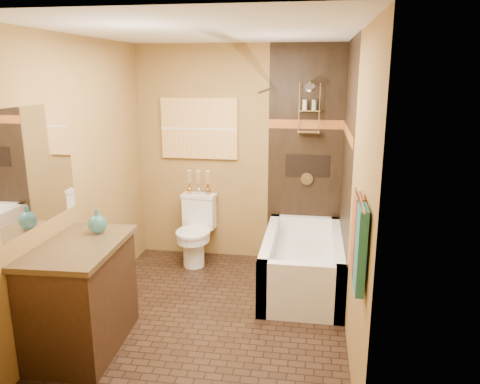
% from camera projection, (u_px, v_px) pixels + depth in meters
% --- Properties ---
extents(floor, '(3.00, 3.00, 0.00)m').
position_uv_depth(floor, '(213.00, 315.00, 4.33)').
color(floor, black).
rests_on(floor, ground).
extents(wall_left, '(0.02, 3.00, 2.50)m').
position_uv_depth(wall_left, '(80.00, 179.00, 4.20)').
color(wall_left, olive).
rests_on(wall_left, floor).
extents(wall_right, '(0.02, 3.00, 2.50)m').
position_uv_depth(wall_right, '(353.00, 190.00, 3.83)').
color(wall_right, olive).
rests_on(wall_right, floor).
extents(wall_back, '(2.40, 0.02, 2.50)m').
position_uv_depth(wall_back, '(239.00, 155.00, 5.45)').
color(wall_back, olive).
rests_on(wall_back, floor).
extents(wall_front, '(2.40, 0.02, 2.50)m').
position_uv_depth(wall_front, '(151.00, 247.00, 2.58)').
color(wall_front, olive).
rests_on(wall_front, floor).
extents(ceiling, '(3.00, 3.00, 0.00)m').
position_uv_depth(ceiling, '(208.00, 31.00, 3.70)').
color(ceiling, silver).
rests_on(ceiling, wall_back).
extents(alcove_tile_back, '(0.85, 0.01, 2.50)m').
position_uv_depth(alcove_tile_back, '(305.00, 157.00, 5.32)').
color(alcove_tile_back, black).
rests_on(alcove_tile_back, wall_back).
extents(alcove_tile_right, '(0.01, 1.50, 2.50)m').
position_uv_depth(alcove_tile_right, '(346.00, 171.00, 4.55)').
color(alcove_tile_right, black).
rests_on(alcove_tile_right, wall_right).
extents(mosaic_band_back, '(0.85, 0.01, 0.10)m').
position_uv_depth(mosaic_band_back, '(307.00, 124.00, 5.22)').
color(mosaic_band_back, brown).
rests_on(mosaic_band_back, alcove_tile_back).
extents(mosaic_band_right, '(0.01, 1.50, 0.10)m').
position_uv_depth(mosaic_band_right, '(347.00, 133.00, 4.46)').
color(mosaic_band_right, brown).
rests_on(mosaic_band_right, alcove_tile_right).
extents(alcove_niche, '(0.50, 0.01, 0.25)m').
position_uv_depth(alcove_niche, '(307.00, 166.00, 5.33)').
color(alcove_niche, black).
rests_on(alcove_niche, alcove_tile_back).
extents(shower_fixtures, '(0.24, 0.33, 1.16)m').
position_uv_depth(shower_fixtures, '(309.00, 121.00, 5.11)').
color(shower_fixtures, silver).
rests_on(shower_fixtures, floor).
extents(curtain_rod, '(0.03, 1.55, 0.03)m').
position_uv_depth(curtain_rod, '(267.00, 90.00, 4.48)').
color(curtain_rod, silver).
rests_on(curtain_rod, wall_back).
extents(towel_bar, '(0.02, 0.55, 0.02)m').
position_uv_depth(towel_bar, '(360.00, 199.00, 2.78)').
color(towel_bar, silver).
rests_on(towel_bar, wall_right).
extents(towel_teal, '(0.05, 0.22, 0.52)m').
position_uv_depth(towel_teal, '(361.00, 250.00, 2.73)').
color(towel_teal, '#1F6765').
rests_on(towel_teal, towel_bar).
extents(towel_rust, '(0.05, 0.22, 0.52)m').
position_uv_depth(towel_rust, '(357.00, 235.00, 2.97)').
color(towel_rust, '#95341B').
rests_on(towel_rust, towel_bar).
extents(sunset_painting, '(0.90, 0.04, 0.70)m').
position_uv_depth(sunset_painting, '(199.00, 129.00, 5.42)').
color(sunset_painting, gold).
rests_on(sunset_painting, wall_back).
extents(vanity_mirror, '(0.01, 1.00, 0.90)m').
position_uv_depth(vanity_mirror, '(37.00, 166.00, 3.52)').
color(vanity_mirror, white).
rests_on(vanity_mirror, wall_left).
extents(bathtub, '(0.80, 1.50, 0.55)m').
position_uv_depth(bathtub, '(303.00, 267.00, 4.87)').
color(bathtub, white).
rests_on(bathtub, floor).
extents(toilet, '(0.41, 0.60, 0.79)m').
position_uv_depth(toilet, '(196.00, 230.00, 5.46)').
color(toilet, white).
rests_on(toilet, floor).
extents(vanity, '(0.66, 1.04, 0.89)m').
position_uv_depth(vanity, '(82.00, 296.00, 3.74)').
color(vanity, black).
rests_on(vanity, floor).
extents(teal_bottle, '(0.17, 0.17, 0.24)m').
position_uv_depth(teal_bottle, '(97.00, 221.00, 3.85)').
color(teal_bottle, '#28727A').
rests_on(teal_bottle, vanity).
extents(bud_vases, '(0.28, 0.06, 0.28)m').
position_uv_depth(bud_vases, '(199.00, 182.00, 5.49)').
color(bud_vases, '#C0873C').
rests_on(bud_vases, toilet).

